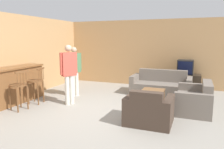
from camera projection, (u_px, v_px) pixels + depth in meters
The scene contains 14 objects.
ground_plane at pixel (106, 113), 5.48m from camera, with size 24.00×24.00×0.00m, color gray.
wall_back at pixel (142, 53), 8.72m from camera, with size 9.40×0.08×2.60m.
wall_left at pixel (38, 55), 7.67m from camera, with size 0.08×8.74×2.60m.
bar_counter at pixel (11, 86), 6.18m from camera, with size 0.55×2.21×1.06m.
bar_chair_near at pixel (19, 88), 5.65m from camera, with size 0.50×0.50×1.04m.
bar_chair_mid at pixel (36, 83), 6.26m from camera, with size 0.50×0.50×1.04m.
couch_far at pixel (161, 86), 7.36m from camera, with size 1.95×0.93×0.81m.
armchair_near at pixel (149, 111), 4.77m from camera, with size 0.99×0.88×0.78m.
loveseat_right at pixel (195, 100), 5.63m from camera, with size 0.85×1.40×0.77m.
coffee_table at pixel (152, 93), 6.10m from camera, with size 0.62×0.97×0.40m.
tv_unit at pixel (185, 82), 7.91m from camera, with size 1.10×0.55×0.60m.
tv at pixel (185, 67), 7.82m from camera, with size 0.55×0.49×0.52m.
person_by_window at pixel (74, 69), 7.03m from camera, with size 0.34×0.46×1.60m.
person_by_counter at pixel (69, 71), 6.10m from camera, with size 0.35×0.45×1.69m.
Camera 1 is at (2.05, -4.84, 1.83)m, focal length 35.00 mm.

